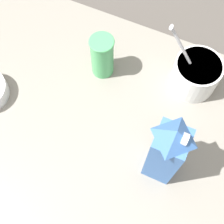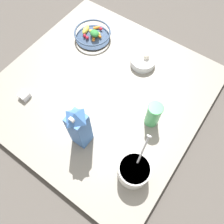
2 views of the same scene
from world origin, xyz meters
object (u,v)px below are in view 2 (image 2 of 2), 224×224
object	(u,v)px
yogurt_tub	(134,171)
spice_jar	(24,96)
fruit_bowl	(93,34)
garlic_bowl	(143,61)
milk_carton	(79,128)
drinking_cup	(153,115)

from	to	relation	value
yogurt_tub	spice_jar	size ratio (longest dim) A/B	4.89
spice_jar	yogurt_tub	bearing A→B (deg)	-0.36
fruit_bowl	yogurt_tub	xyz separation A→B (m)	(0.63, -0.53, 0.03)
garlic_bowl	spice_jar	bearing A→B (deg)	-125.34
spice_jar	garlic_bowl	distance (m)	0.65
milk_carton	yogurt_tub	distance (m)	0.29
fruit_bowl	drinking_cup	distance (m)	0.63
yogurt_tub	garlic_bowl	distance (m)	0.61
milk_carton	garlic_bowl	world-z (taller)	milk_carton
milk_carton	spice_jar	bearing A→B (deg)	179.26
fruit_bowl	milk_carton	bearing A→B (deg)	-56.61
yogurt_tub	drinking_cup	bearing A→B (deg)	103.80
milk_carton	yogurt_tub	bearing A→B (deg)	0.16
spice_jar	drinking_cup	bearing A→B (deg)	23.27
milk_carton	spice_jar	xyz separation A→B (m)	(-0.38, 0.00, -0.12)
drinking_cup	garlic_bowl	size ratio (longest dim) A/B	1.04
yogurt_tub	garlic_bowl	xyz separation A→B (m)	(-0.28, 0.54, -0.03)
yogurt_tub	fruit_bowl	bearing A→B (deg)	139.75
yogurt_tub	spice_jar	world-z (taller)	yogurt_tub
fruit_bowl	spice_jar	distance (m)	0.53
milk_carton	garlic_bowl	bearing A→B (deg)	90.66
fruit_bowl	garlic_bowl	xyz separation A→B (m)	(0.34, 0.01, -0.01)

